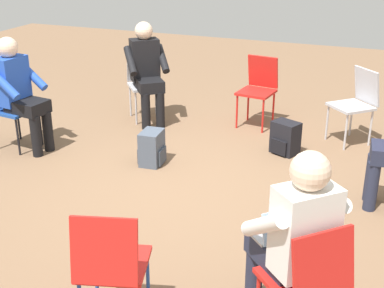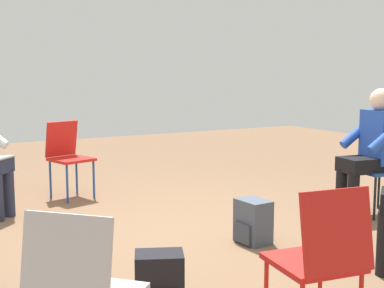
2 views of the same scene
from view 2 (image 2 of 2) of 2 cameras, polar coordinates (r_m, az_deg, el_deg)
name	(u,v)px [view 2 (image 2 of 2)]	position (r m, az deg, el deg)	size (l,w,h in m)	color
ground_plane	(177,240)	(4.54, -1.56, -10.17)	(14.00, 14.00, 0.00)	brown
chair_west	(322,256)	(2.77, 13.67, -11.49)	(0.49, 0.45, 0.85)	red
chair_south	(384,164)	(5.57, 19.82, -2.05)	(0.45, 0.48, 0.85)	#1E4799
chair_east	(68,153)	(6.09, -13.12, -0.98)	(0.53, 0.50, 0.85)	red
person_in_blue	(371,145)	(5.43, 18.60, -0.12)	(0.54, 0.55, 1.24)	black
backpack_near_laptop_user	(159,287)	(3.21, -3.50, -14.96)	(0.31, 0.34, 0.36)	black
backpack_by_empty_chair	(253,224)	(4.45, 6.53, -8.48)	(0.29, 0.26, 0.36)	#475160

